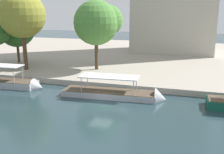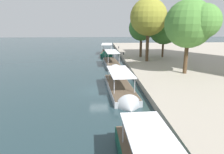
# 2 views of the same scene
# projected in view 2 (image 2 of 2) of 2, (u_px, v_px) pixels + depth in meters

# --- Properties ---
(ground_plane) EXTENTS (220.00, 220.00, 0.00)m
(ground_plane) POSITION_uv_depth(u_px,v_px,m) (99.00, 91.00, 28.19)
(ground_plane) COLOR #23383D
(tour_boat_0) EXTENTS (11.66, 3.95, 4.24)m
(tour_boat_0) POSITION_uv_depth(u_px,v_px,m) (107.00, 54.00, 59.70)
(tour_boat_0) COLOR #14513D
(tour_boat_0) RESTS_ON ground_plane
(tour_boat_1) EXTENTS (12.33, 3.46, 4.20)m
(tour_boat_1) POSITION_uv_depth(u_px,v_px,m) (112.00, 65.00, 43.33)
(tour_boat_1) COLOR #9EA3A8
(tour_boat_1) RESTS_ON ground_plane
(tour_boat_2) EXTENTS (13.46, 3.82, 3.99)m
(tour_boat_2) POSITION_uv_depth(u_px,v_px,m) (121.00, 92.00, 27.01)
(tour_boat_2) COLOR #9EA3A8
(tour_boat_2) RESTS_ON ground_plane
(mooring_bollard_0) EXTENTS (0.29, 0.29, 0.71)m
(mooring_bollard_0) POSITION_uv_depth(u_px,v_px,m) (123.00, 53.00, 54.44)
(mooring_bollard_0) COLOR #2D2D33
(mooring_bollard_0) RESTS_ON dock_promenade
(mooring_bollard_2) EXTENTS (0.29, 0.29, 0.78)m
(mooring_bollard_2) POSITION_uv_depth(u_px,v_px,m) (119.00, 47.00, 67.24)
(mooring_bollard_2) COLOR #2D2D33
(mooring_bollard_2) RESTS_ON dock_promenade
(tree_0) EXTENTS (6.98, 7.16, 10.06)m
(tree_0) POSITION_uv_depth(u_px,v_px,m) (163.00, 30.00, 49.23)
(tree_0) COLOR #4C3823
(tree_0) RESTS_ON dock_promenade
(tree_2) EXTENTS (7.76, 7.76, 13.17)m
(tree_2) POSITION_uv_depth(u_px,v_px,m) (149.00, 18.00, 43.08)
(tree_2) COLOR #4C3823
(tree_2) RESTS_ON dock_promenade
(tree_3) EXTENTS (7.96, 7.86, 11.74)m
(tree_3) POSITION_uv_depth(u_px,v_px,m) (192.00, 24.00, 32.14)
(tree_3) COLOR #4C3823
(tree_3) RESTS_ON dock_promenade
(tree_4) EXTENTS (6.06, 6.06, 9.96)m
(tree_4) POSITION_uv_depth(u_px,v_px,m) (142.00, 29.00, 49.53)
(tree_4) COLOR #4C3823
(tree_4) RESTS_ON dock_promenade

